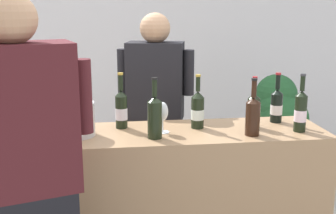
{
  "coord_description": "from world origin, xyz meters",
  "views": [
    {
      "loc": [
        -0.17,
        -2.43,
        1.71
      ],
      "look_at": [
        0.14,
        0.0,
        1.13
      ],
      "focal_mm": 46.15,
      "sensor_mm": 36.0,
      "label": 1
    }
  ],
  "objects_px": {
    "wine_bottle_3": "(24,110)",
    "person_server": "(156,128)",
    "wine_bottle_5": "(301,111)",
    "potted_shrub": "(276,120)",
    "ice_bucket": "(75,119)",
    "wine_bottle_1": "(254,110)",
    "wine_bottle_4": "(121,109)",
    "wine_glass": "(163,113)",
    "wine_bottle_0": "(198,110)",
    "person_guest": "(26,207)",
    "wine_bottle_8": "(277,105)",
    "wine_bottle_7": "(253,115)",
    "wine_bottle_9": "(155,116)",
    "wine_bottle_6": "(14,120)"
  },
  "relations": [
    {
      "from": "wine_bottle_8",
      "to": "wine_bottle_0",
      "type": "bearing_deg",
      "value": -172.54
    },
    {
      "from": "wine_glass",
      "to": "wine_bottle_5",
      "type": "bearing_deg",
      "value": -5.67
    },
    {
      "from": "wine_bottle_0",
      "to": "person_guest",
      "type": "bearing_deg",
      "value": -141.41
    },
    {
      "from": "wine_bottle_4",
      "to": "wine_bottle_3",
      "type": "bearing_deg",
      "value": -177.63
    },
    {
      "from": "person_guest",
      "to": "wine_bottle_1",
      "type": "bearing_deg",
      "value": 28.85
    },
    {
      "from": "wine_bottle_7",
      "to": "wine_bottle_3",
      "type": "bearing_deg",
      "value": 170.29
    },
    {
      "from": "wine_bottle_3",
      "to": "person_guest",
      "type": "xyz_separation_m",
      "value": [
        0.13,
        -0.75,
        -0.25
      ]
    },
    {
      "from": "wine_bottle_1",
      "to": "wine_glass",
      "type": "bearing_deg",
      "value": -176.13
    },
    {
      "from": "wine_bottle_7",
      "to": "wine_glass",
      "type": "relative_size",
      "value": 1.8
    },
    {
      "from": "wine_bottle_7",
      "to": "ice_bucket",
      "type": "relative_size",
      "value": 1.45
    },
    {
      "from": "wine_glass",
      "to": "potted_shrub",
      "type": "bearing_deg",
      "value": 46.59
    },
    {
      "from": "potted_shrub",
      "to": "wine_bottle_5",
      "type": "bearing_deg",
      "value": -106.18
    },
    {
      "from": "wine_bottle_4",
      "to": "potted_shrub",
      "type": "distance_m",
      "value": 1.88
    },
    {
      "from": "wine_bottle_0",
      "to": "person_guest",
      "type": "height_order",
      "value": "person_guest"
    },
    {
      "from": "wine_bottle_1",
      "to": "person_server",
      "type": "distance_m",
      "value": 0.87
    },
    {
      "from": "wine_bottle_1",
      "to": "wine_bottle_7",
      "type": "xyz_separation_m",
      "value": [
        -0.06,
        -0.15,
        0.01
      ]
    },
    {
      "from": "wine_bottle_1",
      "to": "potted_shrub",
      "type": "bearing_deg",
      "value": 62.58
    },
    {
      "from": "wine_bottle_3",
      "to": "person_server",
      "type": "height_order",
      "value": "person_server"
    },
    {
      "from": "wine_bottle_1",
      "to": "person_guest",
      "type": "xyz_separation_m",
      "value": [
        -1.23,
        -0.68,
        -0.23
      ]
    },
    {
      "from": "wine_bottle_7",
      "to": "wine_bottle_9",
      "type": "relative_size",
      "value": 0.96
    },
    {
      "from": "wine_bottle_7",
      "to": "ice_bucket",
      "type": "distance_m",
      "value": 1.01
    },
    {
      "from": "wine_bottle_1",
      "to": "person_guest",
      "type": "relative_size",
      "value": 0.18
    },
    {
      "from": "wine_bottle_4",
      "to": "potted_shrub",
      "type": "relative_size",
      "value": 0.31
    },
    {
      "from": "wine_bottle_0",
      "to": "wine_bottle_6",
      "type": "relative_size",
      "value": 1.04
    },
    {
      "from": "ice_bucket",
      "to": "person_guest",
      "type": "bearing_deg",
      "value": -104.72
    },
    {
      "from": "wine_bottle_9",
      "to": "person_server",
      "type": "height_order",
      "value": "person_server"
    },
    {
      "from": "wine_glass",
      "to": "potted_shrub",
      "type": "height_order",
      "value": "wine_glass"
    },
    {
      "from": "wine_glass",
      "to": "person_server",
      "type": "distance_m",
      "value": 0.72
    },
    {
      "from": "wine_bottle_4",
      "to": "ice_bucket",
      "type": "height_order",
      "value": "wine_bottle_4"
    },
    {
      "from": "wine_bottle_4",
      "to": "wine_glass",
      "type": "xyz_separation_m",
      "value": [
        0.24,
        -0.13,
        -0.0
      ]
    },
    {
      "from": "wine_bottle_5",
      "to": "wine_bottle_6",
      "type": "relative_size",
      "value": 1.09
    },
    {
      "from": "wine_bottle_1",
      "to": "person_guest",
      "type": "distance_m",
      "value": 1.42
    },
    {
      "from": "wine_bottle_1",
      "to": "ice_bucket",
      "type": "relative_size",
      "value": 1.38
    },
    {
      "from": "wine_bottle_5",
      "to": "wine_bottle_6",
      "type": "height_order",
      "value": "wine_bottle_5"
    },
    {
      "from": "wine_bottle_4",
      "to": "wine_bottle_8",
      "type": "distance_m",
      "value": 0.98
    },
    {
      "from": "wine_bottle_3",
      "to": "wine_bottle_7",
      "type": "xyz_separation_m",
      "value": [
        1.31,
        -0.22,
        -0.02
      ]
    },
    {
      "from": "wine_bottle_5",
      "to": "potted_shrub",
      "type": "xyz_separation_m",
      "value": [
        0.39,
        1.34,
        -0.43
      ]
    },
    {
      "from": "wine_bottle_4",
      "to": "person_guest",
      "type": "distance_m",
      "value": 0.91
    },
    {
      "from": "wine_bottle_1",
      "to": "person_server",
      "type": "relative_size",
      "value": 0.19
    },
    {
      "from": "wine_glass",
      "to": "potted_shrub",
      "type": "relative_size",
      "value": 0.17
    },
    {
      "from": "person_server",
      "to": "wine_bottle_9",
      "type": "bearing_deg",
      "value": -96.08
    },
    {
      "from": "wine_bottle_1",
      "to": "wine_bottle_0",
      "type": "bearing_deg",
      "value": 174.43
    },
    {
      "from": "wine_bottle_4",
      "to": "wine_bottle_8",
      "type": "bearing_deg",
      "value": 0.55
    },
    {
      "from": "wine_bottle_0",
      "to": "wine_bottle_3",
      "type": "distance_m",
      "value": 1.02
    },
    {
      "from": "wine_bottle_3",
      "to": "ice_bucket",
      "type": "bearing_deg",
      "value": -19.11
    },
    {
      "from": "wine_bottle_8",
      "to": "person_server",
      "type": "relative_size",
      "value": 0.19
    },
    {
      "from": "wine_bottle_9",
      "to": "potted_shrub",
      "type": "height_order",
      "value": "wine_bottle_9"
    },
    {
      "from": "wine_bottle_4",
      "to": "person_guest",
      "type": "xyz_separation_m",
      "value": [
        -0.43,
        -0.77,
        -0.24
      ]
    },
    {
      "from": "wine_bottle_3",
      "to": "wine_bottle_0",
      "type": "bearing_deg",
      "value": -2.0
    },
    {
      "from": "wine_bottle_7",
      "to": "person_guest",
      "type": "bearing_deg",
      "value": -156.0
    }
  ]
}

